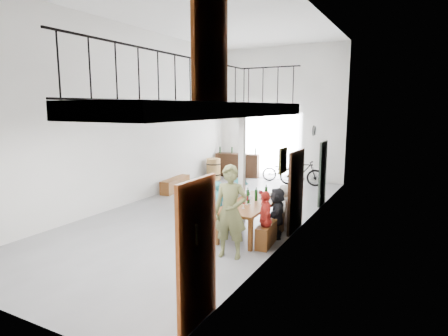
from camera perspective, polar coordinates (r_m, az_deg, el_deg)
The scene contains 24 objects.
floor at distance 10.95m, azimuth -2.53°, elevation -6.86°, with size 12.00×12.00×0.00m, color slate.
room_walls at distance 10.53m, azimuth -2.67°, elevation 12.06°, with size 12.00×12.00×12.00m.
gateway_portal at distance 16.15m, azimuth 6.88°, elevation 3.39°, with size 2.80×0.08×2.80m, color white.
right_wall_decor at distance 7.78m, azimuth 7.70°, elevation -0.45°, with size 0.07×8.28×5.07m.
balcony at distance 6.82m, azimuth -1.56°, elevation 8.58°, with size 1.52×5.62×4.00m.
tasting_table at distance 9.03m, azimuth 4.22°, elevation -5.75°, with size 0.99×2.36×0.79m.
bench_inner at distance 9.50m, azimuth 0.20°, elevation -8.11°, with size 0.29×1.79×0.41m, color brown.
bench_wall at distance 9.06m, azimuth 7.57°, elevation -8.82°, with size 0.27×2.11×0.48m, color brown.
tableware at distance 8.99m, azimuth 4.44°, elevation -4.38°, with size 0.50×1.64×0.35m.
side_bench at distance 13.81m, azimuth -7.41°, elevation -2.50°, with size 0.37×1.70×0.48m, color brown.
oak_barrel at distance 15.79m, azimuth -1.62°, elevation -0.17°, with size 0.61×0.61×0.89m.
serving_counter at distance 16.53m, azimuth 2.08°, elevation 0.47°, with size 1.92×0.53×1.02m, color #361F11.
counter_bottles at distance 16.43m, azimuth 2.08°, elevation 2.69°, with size 1.66×0.32×0.28m.
guest_left_a at distance 8.82m, azimuth -2.40°, elevation -6.91°, with size 0.57×0.37×1.17m, color silver.
guest_left_b at distance 9.31m, azimuth -0.77°, elevation -5.80°, with size 0.45×0.30×1.24m, color teal.
guest_left_c at distance 9.74m, azimuth 1.55°, elevation -5.46°, with size 0.55×0.43×1.13m, color silver.
guest_left_d at distance 10.09m, azimuth 2.47°, elevation -4.81°, with size 0.76×0.44×1.18m, color teal.
guest_right_a at distance 8.26m, azimuth 6.29°, elevation -7.78°, with size 0.74×0.31×1.26m, color red.
guest_right_b at distance 8.89m, azimuth 8.09°, elevation -6.78°, with size 1.11×0.35×1.20m, color black.
guest_right_c at distance 9.55m, azimuth 9.22°, elevation -5.85°, with size 0.56×0.36×1.14m, color silver.
host_standing at distance 7.60m, azimuth 0.99°, elevation -6.68°, with size 0.70×0.46×1.91m, color brown.
potted_plant at distance 10.18m, azimuth 10.36°, elevation -7.06°, with size 0.37×0.32×0.41m, color #13471A.
bicycle_near at distance 15.58m, azimuth 8.98°, elevation -0.42°, with size 0.59×1.69×0.89m, color black.
bicycle_far at distance 14.87m, azimuth 11.74°, elevation -0.69°, with size 0.48×1.71×1.03m, color black.
Camera 1 is at (5.31, -9.07, 3.05)m, focal length 30.00 mm.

